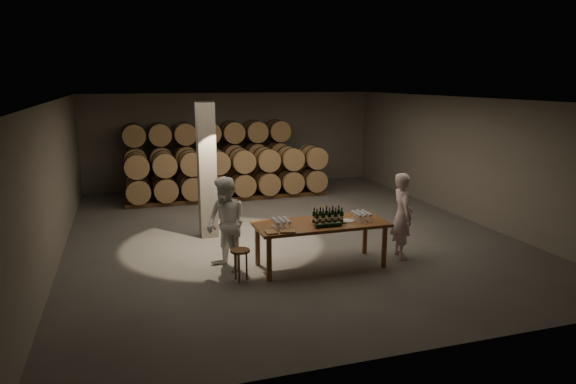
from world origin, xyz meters
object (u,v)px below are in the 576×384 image
object	(u,v)px
tasting_table	(321,228)
notebook_near	(288,231)
stool	(240,255)
person_man	(402,216)
person_woman	(226,224)
bottle_cluster	(328,217)
plate	(347,221)

from	to	relation	value
tasting_table	notebook_near	bearing A→B (deg)	-153.09
notebook_near	stool	xyz separation A→B (m)	(-0.87, 0.14, -0.42)
tasting_table	person_man	world-z (taller)	person_man
notebook_near	stool	distance (m)	0.98
person_woman	stool	bearing A→B (deg)	-16.12
bottle_cluster	person_woman	distance (m)	1.99
bottle_cluster	person_woman	bearing A→B (deg)	168.51
plate	stool	xyz separation A→B (m)	(-2.23, -0.21, -0.41)
bottle_cluster	person_woman	xyz separation A→B (m)	(-1.94, 0.40, -0.09)
bottle_cluster	stool	distance (m)	1.91
stool	person_man	distance (m)	3.52
person_man	tasting_table	bearing A→B (deg)	99.16
bottle_cluster	notebook_near	world-z (taller)	bottle_cluster
notebook_near	person_man	distance (m)	2.65
bottle_cluster	person_woman	world-z (taller)	person_woman
plate	person_man	xyz separation A→B (m)	(1.26, 0.06, -0.01)
bottle_cluster	person_woman	size ratio (longest dim) A/B	0.33
stool	person_man	xyz separation A→B (m)	(3.48, 0.26, 0.40)
tasting_table	plate	xyz separation A→B (m)	(0.54, -0.07, 0.11)
tasting_table	plate	world-z (taller)	plate
notebook_near	stool	bearing A→B (deg)	-175.20
plate	person_woman	distance (m)	2.39
notebook_near	person_woman	size ratio (longest dim) A/B	0.15
tasting_table	stool	distance (m)	1.74
plate	person_man	size ratio (longest dim) A/B	0.16
tasting_table	stool	size ratio (longest dim) A/B	4.32
tasting_table	bottle_cluster	distance (m)	0.26
plate	notebook_near	world-z (taller)	notebook_near
tasting_table	bottle_cluster	bearing A→B (deg)	-11.96
stool	plate	bearing A→B (deg)	5.33
tasting_table	person_woman	world-z (taller)	person_woman
tasting_table	notebook_near	size ratio (longest dim) A/B	9.44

